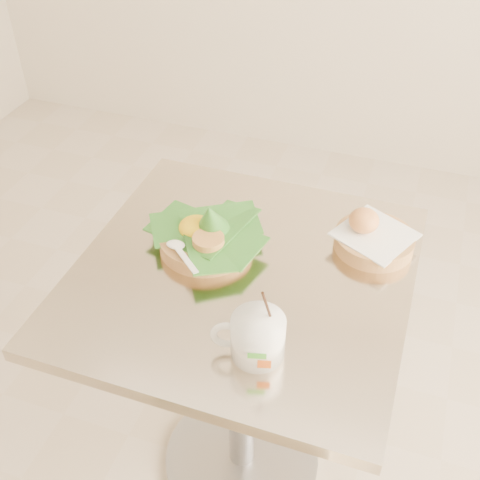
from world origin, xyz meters
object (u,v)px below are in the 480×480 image
(rice_basket, at_px, (206,235))
(coffee_mug, at_px, (256,336))
(bread_basket, at_px, (372,237))
(cafe_table, at_px, (242,340))

(rice_basket, height_order, coffee_mug, coffee_mug)
(rice_basket, relative_size, bread_basket, 1.32)
(rice_basket, distance_m, bread_basket, 0.37)
(bread_basket, bearing_deg, coffee_mug, -111.83)
(cafe_table, relative_size, coffee_mug, 4.40)
(bread_basket, xyz_separation_m, coffee_mug, (-0.15, -0.37, 0.02))
(rice_basket, xyz_separation_m, bread_basket, (0.35, 0.12, -0.01))
(cafe_table, distance_m, coffee_mug, 0.35)
(cafe_table, height_order, coffee_mug, coffee_mug)
(cafe_table, xyz_separation_m, bread_basket, (0.24, 0.17, 0.25))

